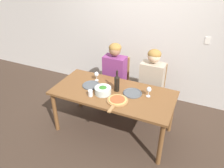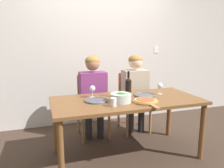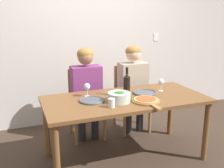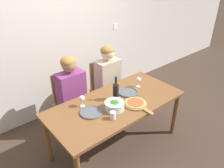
% 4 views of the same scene
% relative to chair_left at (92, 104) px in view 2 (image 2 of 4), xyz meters
% --- Properties ---
extents(ground_plane, '(40.00, 40.00, 0.00)m').
position_rel_chair_left_xyz_m(ground_plane, '(0.26, -0.76, -0.48)').
color(ground_plane, '#3D2D23').
extents(back_wall, '(10.00, 0.06, 2.70)m').
position_rel_chair_left_xyz_m(back_wall, '(0.26, 0.57, 0.87)').
color(back_wall, silver).
rests_on(back_wall, ground).
extents(dining_table, '(1.77, 0.83, 0.73)m').
position_rel_chair_left_xyz_m(dining_table, '(0.26, -0.76, 0.16)').
color(dining_table, brown).
rests_on(dining_table, ground).
extents(chair_left, '(0.42, 0.42, 0.91)m').
position_rel_chair_left_xyz_m(chair_left, '(0.00, 0.00, 0.00)').
color(chair_left, '#9E7042').
rests_on(chair_left, ground).
extents(chair_right, '(0.42, 0.42, 0.91)m').
position_rel_chair_left_xyz_m(chair_right, '(0.66, 0.00, 0.00)').
color(chair_right, '#9E7042').
rests_on(chair_right, ground).
extents(person_woman, '(0.47, 0.51, 1.21)m').
position_rel_chair_left_xyz_m(person_woman, '(0.00, -0.11, 0.24)').
color(person_woman, '#28282D').
rests_on(person_woman, ground).
extents(person_man, '(0.47, 0.51, 1.21)m').
position_rel_chair_left_xyz_m(person_man, '(0.66, -0.11, 0.24)').
color(person_man, '#28282D').
rests_on(person_man, ground).
extents(wine_bottle, '(0.08, 0.08, 0.33)m').
position_rel_chair_left_xyz_m(wine_bottle, '(0.30, -0.70, 0.38)').
color(wine_bottle, black).
rests_on(wine_bottle, dining_table).
extents(broccoli_bowl, '(0.24, 0.24, 0.11)m').
position_rel_chair_left_xyz_m(broccoli_bowl, '(0.15, -0.85, 0.30)').
color(broccoli_bowl, silver).
rests_on(broccoli_bowl, dining_table).
extents(dinner_plate_left, '(0.27, 0.27, 0.02)m').
position_rel_chair_left_xyz_m(dinner_plate_left, '(-0.11, -0.73, 0.25)').
color(dinner_plate_left, '#4C5156').
rests_on(dinner_plate_left, dining_table).
extents(dinner_plate_right, '(0.27, 0.27, 0.02)m').
position_rel_chair_left_xyz_m(dinner_plate_right, '(0.53, -0.68, 0.25)').
color(dinner_plate_right, '#4C5156').
rests_on(dinner_plate_right, dining_table).
extents(pizza_on_board, '(0.29, 0.43, 0.04)m').
position_rel_chair_left_xyz_m(pizza_on_board, '(0.41, -0.95, 0.26)').
color(pizza_on_board, '#9E7042').
rests_on(pizza_on_board, dining_table).
extents(wine_glass_left, '(0.07, 0.07, 0.15)m').
position_rel_chair_left_xyz_m(wine_glass_left, '(-0.11, -0.55, 0.35)').
color(wine_glass_left, silver).
rests_on(wine_glass_left, dining_table).
extents(wine_glass_right, '(0.07, 0.07, 0.15)m').
position_rel_chair_left_xyz_m(wine_glass_right, '(0.76, -0.66, 0.35)').
color(wine_glass_right, silver).
rests_on(wine_glass_right, dining_table).
extents(water_tumbler, '(0.07, 0.07, 0.09)m').
position_rel_chair_left_xyz_m(water_tumbler, '(0.01, -0.98, 0.29)').
color(water_tumbler, silver).
rests_on(water_tumbler, dining_table).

